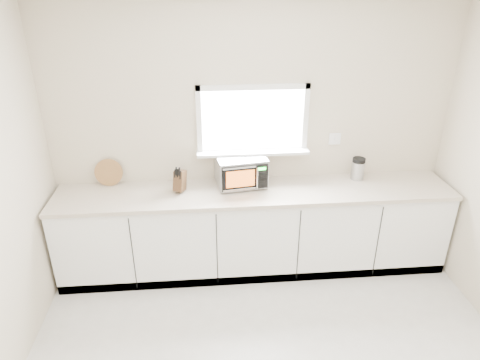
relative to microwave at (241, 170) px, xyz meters
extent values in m
cube|color=beige|center=(0.13, 0.17, 0.27)|extent=(4.00, 0.02, 2.70)
cube|color=white|center=(0.13, 0.16, 0.47)|extent=(1.00, 0.02, 0.60)
cube|color=white|center=(0.13, 0.09, 0.15)|extent=(1.12, 0.16, 0.03)
cube|color=white|center=(0.13, 0.14, 0.79)|extent=(1.10, 0.04, 0.05)
cube|color=white|center=(0.13, 0.14, 0.14)|extent=(1.10, 0.04, 0.05)
cube|color=white|center=(-0.40, 0.14, 0.47)|extent=(0.05, 0.04, 0.70)
cube|color=white|center=(0.65, 0.14, 0.47)|extent=(0.05, 0.04, 0.70)
cube|color=white|center=(0.98, 0.16, 0.24)|extent=(0.12, 0.01, 0.12)
cube|color=white|center=(0.13, -0.13, -0.64)|extent=(3.92, 0.60, 0.88)
cube|color=beige|center=(0.13, -0.14, -0.18)|extent=(3.92, 0.64, 0.04)
cylinder|color=black|center=(-0.18, -0.16, -0.15)|extent=(0.02, 0.02, 0.01)
cylinder|color=black|center=(-0.22, 0.12, -0.15)|extent=(0.02, 0.02, 0.01)
cylinder|color=black|center=(0.22, -0.11, -0.15)|extent=(0.02, 0.02, 0.01)
cylinder|color=black|center=(0.18, 0.18, -0.15)|extent=(0.02, 0.02, 0.01)
cube|color=#A8AAAF|center=(0.00, 0.01, 0.00)|extent=(0.52, 0.42, 0.28)
cube|color=black|center=(0.02, -0.18, 0.00)|extent=(0.45, 0.08, 0.25)
cube|color=orange|center=(-0.02, -0.19, 0.00)|extent=(0.28, 0.04, 0.17)
cylinder|color=silver|center=(0.14, -0.19, 0.00)|extent=(0.02, 0.02, 0.22)
cube|color=black|center=(0.19, -0.16, 0.00)|extent=(0.11, 0.02, 0.24)
cube|color=#19FF33|center=(0.19, -0.16, 0.08)|extent=(0.08, 0.02, 0.03)
cube|color=silver|center=(0.00, 0.01, 0.14)|extent=(0.52, 0.42, 0.01)
cube|color=#4F331C|center=(-0.60, -0.09, -0.05)|extent=(0.14, 0.21, 0.23)
cube|color=black|center=(-0.64, -0.12, 0.04)|extent=(0.02, 0.04, 0.08)
cube|color=black|center=(-0.62, -0.13, 0.05)|extent=(0.02, 0.04, 0.08)
cube|color=black|center=(-0.59, -0.14, 0.04)|extent=(0.02, 0.04, 0.08)
cube|color=black|center=(-0.63, -0.12, 0.07)|extent=(0.02, 0.04, 0.08)
cube|color=black|center=(-0.60, -0.13, 0.07)|extent=(0.02, 0.04, 0.08)
cylinder|color=#AB7642|center=(-1.31, 0.11, -0.02)|extent=(0.28, 0.07, 0.27)
cylinder|color=#A8AAAF|center=(1.21, 0.03, -0.06)|extent=(0.16, 0.16, 0.19)
cylinder|color=black|center=(1.21, 0.03, 0.05)|extent=(0.15, 0.15, 0.04)
camera|label=1|loc=(-0.35, -3.86, 1.76)|focal=32.00mm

